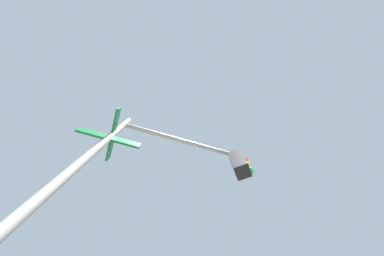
{
  "coord_description": "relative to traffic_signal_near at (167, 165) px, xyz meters",
  "views": [
    {
      "loc": [
        -5.15,
        -7.32,
        0.93
      ],
      "look_at": [
        -5.5,
        -6.38,
        4.8
      ],
      "focal_mm": 22.66,
      "sensor_mm": 36.0,
      "label": 1
    }
  ],
  "objects": [
    {
      "name": "traffic_signal_near",
      "position": [
        0.0,
        0.0,
        0.0
      ],
      "size": [
        2.64,
        2.07,
        6.28
      ],
      "color": "slate",
      "rests_on": "ground_plane"
    }
  ]
}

